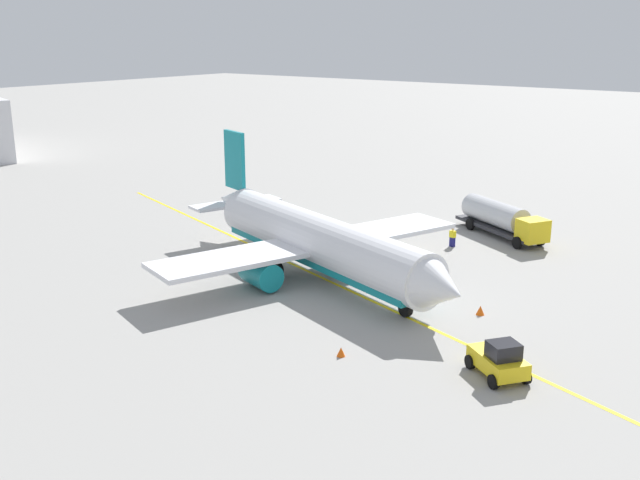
% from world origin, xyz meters
% --- Properties ---
extents(ground_plane, '(400.00, 400.00, 0.00)m').
position_xyz_m(ground_plane, '(0.00, 0.00, 0.00)').
color(ground_plane, '#9E9B96').
extents(airplane, '(31.10, 26.41, 9.91)m').
position_xyz_m(airplane, '(-0.43, 0.15, 2.78)').
color(airplane, white).
rests_on(airplane, ground).
extents(fuel_tanker, '(10.81, 7.58, 3.15)m').
position_xyz_m(fuel_tanker, '(6.50, 19.60, 1.73)').
color(fuel_tanker, '#2D2D33').
rests_on(fuel_tanker, ground).
extents(pushback_tug, '(4.10, 3.86, 2.20)m').
position_xyz_m(pushback_tug, '(18.29, -8.04, 1.01)').
color(pushback_tug, yellow).
rests_on(pushback_tug, ground).
extents(refueling_worker, '(0.61, 0.50, 1.71)m').
position_xyz_m(refueling_worker, '(4.42, 13.82, 0.82)').
color(refueling_worker, navy).
rests_on(refueling_worker, ground).
extents(safety_cone_nose, '(0.51, 0.51, 0.57)m').
position_xyz_m(safety_cone_nose, '(9.72, -11.05, 0.28)').
color(safety_cone_nose, '#F2590F').
rests_on(safety_cone_nose, ground).
extents(safety_cone_wingtip, '(0.58, 0.58, 0.64)m').
position_xyz_m(safety_cone_wingtip, '(13.49, 0.03, 0.32)').
color(safety_cone_wingtip, '#F2590F').
rests_on(safety_cone_wingtip, ground).
extents(taxi_line_marking, '(71.96, 24.72, 0.01)m').
position_xyz_m(taxi_line_marking, '(0.00, 0.00, 0.01)').
color(taxi_line_marking, yellow).
rests_on(taxi_line_marking, ground).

